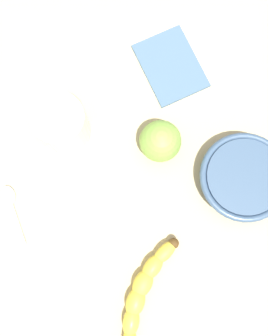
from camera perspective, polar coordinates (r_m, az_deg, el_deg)
name	(u,v)px	position (r cm, az deg, el deg)	size (l,w,h in cm)	color
wooden_tabletop	(132,185)	(71.45, -0.37, -2.58)	(120.00, 120.00, 3.00)	#C6B287
banana	(143,294)	(68.77, 1.30, -18.42)	(8.93, 21.16, 3.26)	yellow
smoothie_glass	(63,125)	(68.20, -10.61, 6.39)	(8.96, 8.96, 10.07)	silver
ceramic_bowl	(243,178)	(70.29, 16.06, -1.41)	(15.94, 15.94, 4.23)	#3D5675
green_apple_fruit	(160,141)	(67.66, 3.96, 4.04)	(7.53, 7.53, 7.53)	#84B747
teaspoon	(10,199)	(72.91, -18.17, -4.40)	(10.45, 6.80, 0.80)	silver
folded_napkin	(171,66)	(76.20, 5.52, 15.02)	(13.82, 10.43, 0.60)	slate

